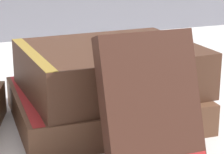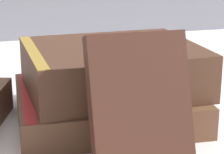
{
  "view_description": "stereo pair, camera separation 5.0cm",
  "coord_description": "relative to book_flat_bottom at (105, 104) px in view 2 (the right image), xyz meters",
  "views": [
    {
      "loc": [
        -0.17,
        -0.46,
        0.21
      ],
      "look_at": [
        0.0,
        -0.01,
        0.06
      ],
      "focal_mm": 75.0,
      "sensor_mm": 36.0,
      "label": 1
    },
    {
      "loc": [
        -0.13,
        -0.48,
        0.21
      ],
      "look_at": [
        0.0,
        -0.01,
        0.06
      ],
      "focal_mm": 75.0,
      "sensor_mm": 36.0,
      "label": 2
    }
  ],
  "objects": [
    {
      "name": "ground_plane",
      "position": [
        0.0,
        -0.02,
        -0.02
      ],
      "size": [
        3.0,
        3.0,
        0.0
      ],
      "primitive_type": "plane",
      "color": "silver"
    },
    {
      "name": "book_flat_bottom",
      "position": [
        0.0,
        0.0,
        0.0
      ],
      "size": [
        0.21,
        0.18,
        0.04
      ],
      "rotation": [
        0.0,
        0.0,
        -0.04
      ],
      "color": "brown",
      "rests_on": "ground_plane"
    },
    {
      "name": "book_flat_top",
      "position": [
        0.0,
        -0.0,
        0.04
      ],
      "size": [
        0.19,
        0.16,
        0.05
      ],
      "rotation": [
        0.0,
        0.0,
        0.03
      ],
      "color": "#4C2D1E",
      "rests_on": "book_flat_bottom"
    },
    {
      "name": "book_leaning_front",
      "position": [
        0.0,
        -0.12,
        0.04
      ],
      "size": [
        0.09,
        0.06,
        0.12
      ],
      "rotation": [
        -0.33,
        0.0,
        0.0
      ],
      "color": "#422319",
      "rests_on": "ground_plane"
    },
    {
      "name": "pocket_watch",
      "position": [
        0.03,
        -0.01,
        0.07
      ],
      "size": [
        0.05,
        0.06,
        0.01
      ],
      "color": "silver",
      "rests_on": "book_flat_top"
    },
    {
      "name": "reading_glasses",
      "position": [
        -0.04,
        0.13,
        -0.02
      ],
      "size": [
        0.1,
        0.07,
        0.0
      ],
      "rotation": [
        0.0,
        0.0,
        0.31
      ],
      "color": "#4C3828",
      "rests_on": "ground_plane"
    }
  ]
}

